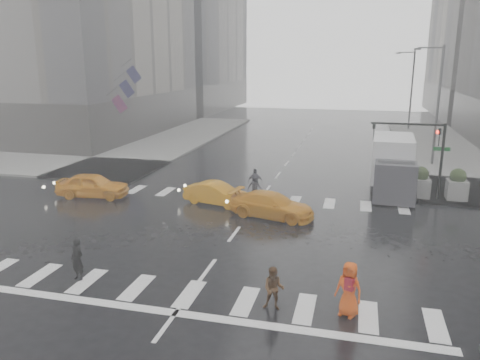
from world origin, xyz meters
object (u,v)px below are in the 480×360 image
(pedestrian_brown, at_px, (274,289))
(taxi_front, at_px, (93,185))
(taxi_mid, at_px, (217,194))
(traffic_signal_pole, at_px, (424,145))
(box_truck, at_px, (393,164))
(pedestrian_orange, at_px, (349,289))

(pedestrian_brown, xyz_separation_m, taxi_front, (-12.71, 10.13, -0.02))
(taxi_mid, bearing_deg, traffic_signal_pole, -57.52)
(pedestrian_brown, relative_size, taxi_mid, 0.39)
(traffic_signal_pole, distance_m, pedestrian_brown, 15.69)
(taxi_front, relative_size, box_truck, 0.67)
(traffic_signal_pole, height_order, taxi_front, traffic_signal_pole)
(pedestrian_brown, bearing_deg, taxi_front, 140.08)
(box_truck, bearing_deg, traffic_signal_pole, -36.13)
(pedestrian_orange, relative_size, taxi_mid, 0.48)
(pedestrian_brown, relative_size, pedestrian_orange, 0.81)
(traffic_signal_pole, height_order, taxi_mid, traffic_signal_pole)
(pedestrian_orange, distance_m, taxi_mid, 12.78)
(taxi_mid, xyz_separation_m, box_truck, (9.67, 4.93, 1.17))
(pedestrian_brown, height_order, box_truck, box_truck)
(pedestrian_brown, xyz_separation_m, box_truck, (4.50, 15.49, 1.05))
(pedestrian_orange, height_order, box_truck, box_truck)
(traffic_signal_pole, xyz_separation_m, pedestrian_orange, (-3.65, -14.05, -2.31))
(pedestrian_orange, height_order, taxi_front, pedestrian_orange)
(pedestrian_brown, bearing_deg, box_truck, 72.45)
(traffic_signal_pole, bearing_deg, pedestrian_brown, -112.81)
(pedestrian_orange, xyz_separation_m, taxi_mid, (-7.53, 10.33, -0.28))
(traffic_signal_pole, distance_m, box_truck, 2.41)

